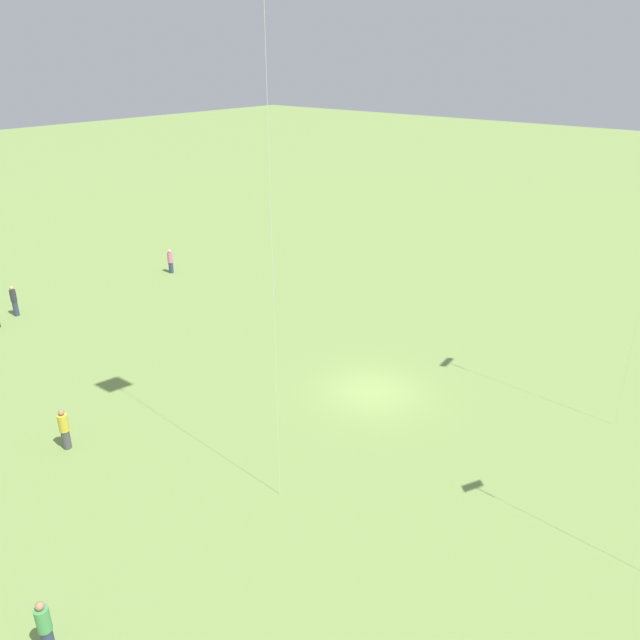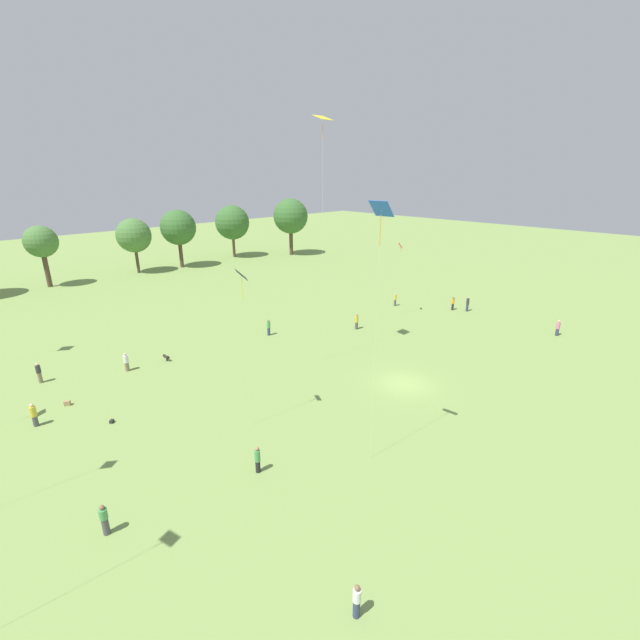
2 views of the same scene
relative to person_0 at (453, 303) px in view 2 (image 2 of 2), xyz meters
name	(u,v)px [view 2 (image 2 of 2)]	position (x,y,z in m)	size (l,w,h in m)	color
ground_plane	(405,384)	(-21.45, -7.83, -0.90)	(240.00, 240.00, 0.00)	#7A994C
tree_2	(41,242)	(-34.66, 49.85, 6.04)	(4.79, 4.79, 9.44)	brown
tree_3	(134,236)	(-20.71, 49.92, 5.66)	(5.84, 5.84, 9.51)	brown
tree_4	(178,228)	(-12.91, 48.96, 6.44)	(6.38, 6.38, 10.57)	brown
tree_5	(232,223)	(-0.15, 50.81, 6.23)	(6.93, 6.93, 10.61)	brown
tree_6	(291,216)	(10.22, 44.50, 7.22)	(7.24, 7.24, 11.79)	brown
person_0	(453,303)	(0.00, 0.00, 0.00)	(0.46, 0.46, 1.77)	#232328
person_1	(395,300)	(-3.94, 6.28, -0.03)	(0.35, 0.35, 1.72)	#4C4C51
person_2	(468,304)	(0.86, -1.57, 0.08)	(0.47, 0.47, 1.92)	#333D5B
person_3	(39,373)	(-43.68, 13.85, 0.02)	(0.50, 0.50, 1.83)	#847056
person_4	(104,520)	(-45.30, -6.95, -0.03)	(0.54, 0.54, 1.74)	#4C4C51
person_5	(269,327)	(-22.79, 9.30, 0.03)	(0.54, 0.54, 1.84)	#333D5B
person_6	(34,415)	(-45.54, 6.52, -0.02)	(0.49, 0.49, 1.77)	#4C4C51
person_7	(126,362)	(-37.45, 11.07, -0.04)	(0.62, 0.62, 1.75)	#847056
person_8	(357,322)	(-14.39, 3.91, 0.00)	(0.55, 0.55, 1.81)	#4C4C51
person_9	(357,601)	(-39.48, -18.33, -0.06)	(0.39, 0.39, 1.66)	#333D5B
person_10	(558,328)	(-0.05, -12.71, -0.01)	(0.50, 0.50, 1.78)	#333D5B
person_11	(258,459)	(-37.11, -8.38, -0.01)	(0.47, 0.47, 1.75)	#232328
kite_0	(381,220)	(-31.29, -12.21, 13.81)	(0.91, 1.21, 15.67)	blue
kite_1	(323,128)	(-23.12, 0.50, 19.44)	(1.32, 1.26, 21.32)	yellow
kite_6	(400,249)	(-7.39, 3.50, 7.48)	(0.85, 0.79, 9.08)	red
kite_7	(242,282)	(-34.57, -4.00, 9.59)	(0.98, 1.09, 11.26)	black
dog_0	(166,357)	(-33.95, 10.69, -0.49)	(0.36, 0.84, 0.58)	black
picnic_bag_0	(112,421)	(-41.54, 3.22, -0.78)	(0.38, 0.36, 0.24)	#262628
picnic_bag_1	(67,403)	(-43.13, 8.11, -0.70)	(0.51, 0.46, 0.39)	#A58459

